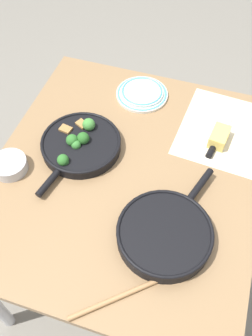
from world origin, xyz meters
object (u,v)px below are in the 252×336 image
object	(u,v)px
wooden_spoon	(143,286)
grater_knife	(217,141)
dinner_plate_stack	(142,93)
prep_bowl_steel	(10,165)
cheese_block	(219,137)
skillet_broccoli	(80,144)
skillet_eggs	(165,234)

from	to	relation	value
wooden_spoon	grater_knife	bearing A→B (deg)	38.92
wooden_spoon	dinner_plate_stack	xyz separation A→B (m)	(-0.77, -0.23, 0.01)
grater_knife	prep_bowl_steel	size ratio (longest dim) A/B	1.97
cheese_block	prep_bowl_steel	bearing A→B (deg)	-62.54
skillet_broccoli	grater_knife	size ratio (longest dim) A/B	1.64
wooden_spoon	prep_bowl_steel	bearing A→B (deg)	114.03
grater_knife	cheese_block	bearing A→B (deg)	-20.79
grater_knife	prep_bowl_steel	bearing A→B (deg)	127.65
skillet_eggs	grater_knife	bearing A→B (deg)	6.79
wooden_spoon	cheese_block	distance (m)	0.63
wooden_spoon	prep_bowl_steel	world-z (taller)	prep_bowl_steel
grater_knife	dinner_plate_stack	distance (m)	0.38
skillet_eggs	cheese_block	world-z (taller)	skillet_eggs
skillet_eggs	prep_bowl_steel	distance (m)	0.60
dinner_plate_stack	prep_bowl_steel	distance (m)	0.61
skillet_eggs	cheese_block	distance (m)	0.46
grater_knife	skillet_broccoli	bearing A→B (deg)	121.41
wooden_spoon	cheese_block	world-z (taller)	cheese_block
skillet_eggs	wooden_spoon	distance (m)	0.17
skillet_broccoli	prep_bowl_steel	size ratio (longest dim) A/B	3.23
grater_knife	dinner_plate_stack	bearing A→B (deg)	75.11
skillet_broccoli	skillet_eggs	bearing A→B (deg)	68.00
skillet_eggs	grater_knife	xyz separation A→B (m)	(-0.44, 0.09, -0.02)
skillet_broccoli	prep_bowl_steel	world-z (taller)	skillet_broccoli
grater_knife	dinner_plate_stack	size ratio (longest dim) A/B	1.14
skillet_broccoli	prep_bowl_steel	bearing A→B (deg)	-39.03
grater_knife	prep_bowl_steel	xyz separation A→B (m)	(0.35, -0.68, 0.01)
skillet_eggs	prep_bowl_steel	bearing A→B (deg)	99.34
wooden_spoon	skillet_broccoli	bearing A→B (deg)	89.49
skillet_eggs	cheese_block	bearing A→B (deg)	6.36
wooden_spoon	cheese_block	bearing A→B (deg)	38.59
skillet_broccoli	wooden_spoon	world-z (taller)	skillet_broccoli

